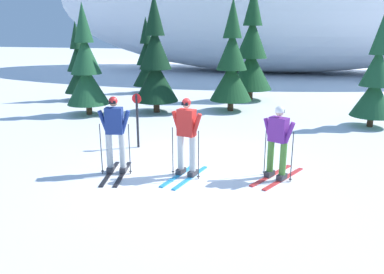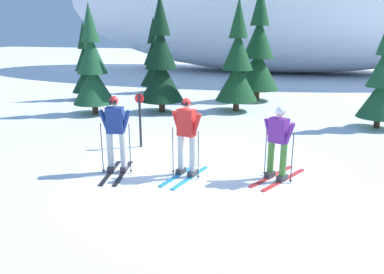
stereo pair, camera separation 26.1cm
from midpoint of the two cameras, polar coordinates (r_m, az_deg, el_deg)
name	(u,v)px [view 1 (the left image)]	position (r m, az deg, el deg)	size (l,w,h in m)	color
ground_plane	(189,172)	(9.23, -1.34, -5.24)	(120.00, 120.00, 0.00)	white
skier_purple_jacket	(278,142)	(8.71, 11.99, -0.73)	(1.14, 1.78, 1.71)	red
skier_navy_jacket	(115,134)	(9.06, -12.36, 0.48)	(0.80, 1.67, 1.86)	black
skier_red_jacket	(186,136)	(8.68, -1.71, 0.17)	(0.78, 1.66, 1.86)	#2893CC
pine_tree_far_left	(78,68)	(19.45, -17.15, 9.95)	(1.46, 1.46, 3.77)	#47301E
pine_tree_left	(86,69)	(15.84, -16.13, 9.79)	(1.69, 1.69, 4.38)	#47301E
pine_tree_center_left	(147,62)	(21.01, -7.20, 11.20)	(1.56, 1.56, 4.04)	#47301E
pine_tree_center	(155,64)	(15.78, -6.01, 10.88)	(1.84, 1.84, 4.76)	#47301E
pine_tree_center_right	(232,65)	(16.05, 5.52, 10.73)	(1.78, 1.78, 4.61)	#47301E
pine_tree_right	(251,53)	(18.77, 8.56, 12.37)	(2.09, 2.09, 5.41)	#47301E
pine_tree_far_right	(375,81)	(14.62, 25.47, 7.57)	(1.49, 1.49, 3.85)	#47301E
trail_marker_post	(137,117)	(11.03, -8.92, 2.92)	(0.28, 0.07, 1.58)	black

